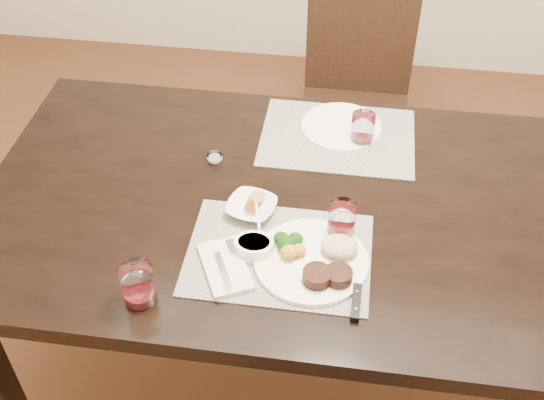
# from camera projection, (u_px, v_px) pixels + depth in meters

# --- Properties ---
(ground_plane) EXTENTS (4.50, 4.50, 0.00)m
(ground_plane) POSITION_uv_depth(u_px,v_px,m) (329.00, 365.00, 2.35)
(ground_plane) COLOR #452616
(ground_plane) RESTS_ON ground
(dining_table) EXTENTS (2.00, 1.00, 0.75)m
(dining_table) POSITION_uv_depth(u_px,v_px,m) (343.00, 229.00, 1.89)
(dining_table) COLOR black
(dining_table) RESTS_ON ground
(chair_far) EXTENTS (0.42, 0.42, 0.90)m
(chair_far) POSITION_uv_depth(u_px,v_px,m) (356.00, 92.00, 2.68)
(chair_far) COLOR black
(chair_far) RESTS_ON ground
(placemat_near) EXTENTS (0.46, 0.34, 0.00)m
(placemat_near) POSITION_uv_depth(u_px,v_px,m) (279.00, 254.00, 1.71)
(placemat_near) COLOR gray
(placemat_near) RESTS_ON dining_table
(placemat_far) EXTENTS (0.46, 0.34, 0.00)m
(placemat_far) POSITION_uv_depth(u_px,v_px,m) (338.00, 137.00, 2.06)
(placemat_far) COLOR gray
(placemat_far) RESTS_ON dining_table
(dinner_plate) EXTENTS (0.28, 0.28, 0.05)m
(dinner_plate) POSITION_uv_depth(u_px,v_px,m) (317.00, 260.00, 1.67)
(dinner_plate) COLOR white
(dinner_plate) RESTS_ON placemat_near
(napkin_fork) EXTENTS (0.17, 0.21, 0.02)m
(napkin_fork) POSITION_uv_depth(u_px,v_px,m) (225.00, 267.00, 1.67)
(napkin_fork) COLOR silver
(napkin_fork) RESTS_ON placemat_near
(steak_knife) EXTENTS (0.02, 0.24, 0.01)m
(steak_knife) POSITION_uv_depth(u_px,v_px,m) (357.00, 293.00, 1.61)
(steak_knife) COLOR silver
(steak_knife) RESTS_ON placemat_near
(cracker_bowl) EXTENTS (0.16, 0.16, 0.06)m
(cracker_bowl) POSITION_uv_depth(u_px,v_px,m) (252.00, 207.00, 1.81)
(cracker_bowl) COLOR white
(cracker_bowl) RESTS_ON placemat_near
(sauce_ramekin) EXTENTS (0.10, 0.15, 0.08)m
(sauce_ramekin) POSITION_uv_depth(u_px,v_px,m) (254.00, 246.00, 1.70)
(sauce_ramekin) COLOR white
(sauce_ramekin) RESTS_ON placemat_near
(wine_glass_near) EXTENTS (0.07, 0.07, 0.10)m
(wine_glass_near) POSITION_uv_depth(u_px,v_px,m) (341.00, 222.00, 1.73)
(wine_glass_near) COLOR white
(wine_glass_near) RESTS_ON placemat_near
(far_plate) EXTENTS (0.24, 0.24, 0.01)m
(far_plate) POSITION_uv_depth(u_px,v_px,m) (341.00, 127.00, 2.09)
(far_plate) COLOR white
(far_plate) RESTS_ON placemat_far
(wine_glass_far) EXTENTS (0.07, 0.07, 0.10)m
(wine_glass_far) POSITION_uv_depth(u_px,v_px,m) (362.00, 130.00, 2.01)
(wine_glass_far) COLOR white
(wine_glass_far) RESTS_ON placemat_far
(wine_glass_side) EXTENTS (0.08, 0.08, 0.11)m
(wine_glass_side) POSITION_uv_depth(u_px,v_px,m) (138.00, 286.00, 1.58)
(wine_glass_side) COLOR white
(wine_glass_side) RESTS_ON dining_table
(salt_cellar) EXTENTS (0.04, 0.04, 0.02)m
(salt_cellar) POSITION_uv_depth(u_px,v_px,m) (215.00, 158.00, 1.98)
(salt_cellar) COLOR white
(salt_cellar) RESTS_ON dining_table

